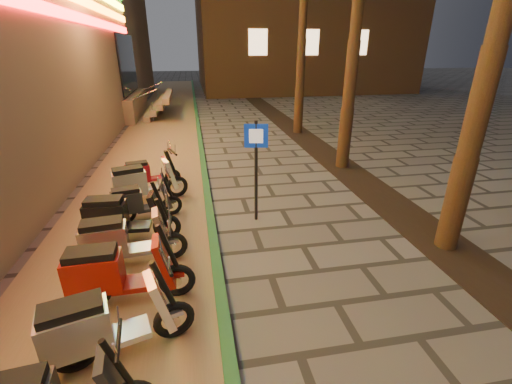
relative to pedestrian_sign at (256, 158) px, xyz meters
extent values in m
plane|color=#474442|center=(-0.13, -3.81, -1.46)|extent=(120.00, 120.00, 0.00)
cube|color=#8C7251|center=(-2.73, 6.19, -1.46)|extent=(3.40, 60.00, 0.01)
cube|color=#235E2E|center=(-1.03, 6.19, -1.41)|extent=(0.18, 60.00, 0.10)
cube|color=black|center=(3.47, 1.19, -1.45)|extent=(1.20, 40.00, 0.02)
cube|color=black|center=(-4.58, 14.19, 1.34)|extent=(0.08, 5.00, 3.00)
cube|color=gray|center=(-6.63, 14.19, -0.86)|extent=(5.00, 6.00, 1.20)
cube|color=#FF1414|center=(-4.58, 2.19, 3.04)|extent=(0.06, 26.00, 0.28)
cube|color=gray|center=(-3.63, 14.19, -1.31)|extent=(0.35, 5.00, 0.30)
cube|color=gray|center=(-3.28, 14.19, -1.01)|extent=(0.35, 5.00, 0.30)
cube|color=gray|center=(-2.93, 14.19, -0.71)|extent=(0.35, 5.00, 0.30)
cube|color=gray|center=(-2.58, 14.19, -0.41)|extent=(0.35, 5.00, 0.30)
cylinder|color=silver|center=(-4.03, 12.19, -0.21)|extent=(2.09, 0.06, 0.81)
cylinder|color=silver|center=(-4.03, 16.19, -0.21)|extent=(2.09, 0.06, 0.81)
cube|color=#E0B27B|center=(3.87, 20.16, 2.54)|extent=(1.40, 0.06, 1.80)
cube|color=#E0B27B|center=(7.87, 20.16, 2.54)|extent=(1.40, 0.06, 1.80)
cube|color=#E0B27B|center=(11.87, 20.16, 2.54)|extent=(1.40, 0.06, 1.80)
cylinder|color=#472D19|center=(3.47, -1.81, 1.26)|extent=(0.40, 0.40, 5.45)
cylinder|color=#472D19|center=(3.47, 3.19, 1.39)|extent=(0.40, 0.40, 5.70)
cylinder|color=#472D19|center=(3.47, 8.19, 1.51)|extent=(0.40, 0.40, 5.95)
cylinder|color=black|center=(0.00, 0.01, -0.33)|extent=(0.07, 0.07, 2.26)
cube|color=#0B2A96|center=(0.00, -0.01, 0.48)|extent=(0.49, 0.12, 0.50)
cube|color=white|center=(-0.01, -0.03, 0.48)|extent=(0.29, 0.07, 0.29)
cube|color=#2A2C30|center=(-2.22, -4.24, -0.89)|extent=(0.29, 0.41, 0.67)
cylinder|color=black|center=(-2.15, -4.23, -0.70)|extent=(0.27, 0.09, 0.71)
cylinder|color=black|center=(-2.10, -4.23, -0.39)|extent=(0.10, 0.56, 0.04)
torus|color=black|center=(-2.85, -3.52, -1.18)|extent=(0.57, 0.26, 0.56)
cylinder|color=silver|center=(-2.85, -3.52, -1.18)|extent=(0.17, 0.15, 0.15)
torus|color=black|center=(-1.70, -3.18, -1.18)|extent=(0.57, 0.26, 0.56)
cylinder|color=silver|center=(-1.70, -3.18, -1.18)|extent=(0.17, 0.15, 0.15)
cube|color=white|center=(-2.28, -3.35, -1.14)|extent=(0.67, 0.52, 0.09)
cube|color=white|center=(-2.77, -3.49, -0.87)|extent=(0.84, 0.60, 0.54)
cube|color=black|center=(-2.77, -3.49, -0.56)|extent=(0.74, 0.52, 0.13)
cube|color=white|center=(-1.84, -3.22, -0.82)|extent=(0.39, 0.49, 0.76)
cylinder|color=black|center=(-1.77, -3.20, -0.60)|extent=(0.30, 0.15, 0.80)
cylinder|color=black|center=(-1.72, -3.19, -0.26)|extent=(0.22, 0.61, 0.05)
cube|color=white|center=(-1.70, -3.18, -1.05)|extent=(0.27, 0.21, 0.06)
torus|color=black|center=(-2.92, -2.38, -1.17)|extent=(0.58, 0.13, 0.57)
cylinder|color=silver|center=(-2.92, -2.38, -1.17)|extent=(0.16, 0.12, 0.15)
torus|color=black|center=(-1.68, -2.34, -1.17)|extent=(0.58, 0.13, 0.57)
cylinder|color=silver|center=(-1.68, -2.34, -1.17)|extent=(0.16, 0.12, 0.15)
cube|color=maroon|center=(-2.31, -2.36, -1.13)|extent=(0.62, 0.39, 0.09)
cube|color=maroon|center=(-2.83, -2.38, -0.85)|extent=(0.78, 0.44, 0.55)
cube|color=black|center=(-2.83, -2.38, -0.53)|extent=(0.69, 0.37, 0.13)
cube|color=maroon|center=(-1.84, -2.35, -0.80)|extent=(0.31, 0.45, 0.78)
cylinder|color=black|center=(-1.76, -2.34, -0.58)|extent=(0.30, 0.09, 0.82)
cylinder|color=black|center=(-1.70, -2.34, -0.23)|extent=(0.07, 0.64, 0.05)
cube|color=maroon|center=(-1.68, -2.34, -1.04)|extent=(0.25, 0.16, 0.07)
torus|color=black|center=(-2.98, -1.42, -1.18)|extent=(0.56, 0.17, 0.55)
cylinder|color=silver|center=(-2.98, -1.42, -1.18)|extent=(0.16, 0.12, 0.15)
torus|color=black|center=(-1.79, -1.29, -1.18)|extent=(0.56, 0.17, 0.55)
cylinder|color=silver|center=(-1.79, -1.29, -1.18)|extent=(0.16, 0.12, 0.15)
cube|color=gray|center=(-2.40, -1.35, -1.14)|extent=(0.62, 0.42, 0.09)
cube|color=gray|center=(-2.89, -1.41, -0.88)|extent=(0.79, 0.48, 0.53)
cube|color=black|center=(-2.89, -1.41, -0.57)|extent=(0.69, 0.41, 0.13)
cube|color=gray|center=(-1.94, -1.30, -0.82)|extent=(0.33, 0.45, 0.75)
cylinder|color=black|center=(-1.87, -1.29, -0.61)|extent=(0.30, 0.11, 0.79)
cylinder|color=black|center=(-1.82, -1.29, -0.27)|extent=(0.12, 0.62, 0.05)
cube|color=gray|center=(-1.79, -1.29, -1.06)|extent=(0.25, 0.17, 0.06)
torus|color=black|center=(-3.14, -0.46, -1.18)|extent=(0.57, 0.14, 0.56)
cylinder|color=silver|center=(-3.14, -0.46, -1.18)|extent=(0.16, 0.12, 0.15)
torus|color=black|center=(-1.93, -0.52, -1.18)|extent=(0.57, 0.14, 0.56)
cylinder|color=silver|center=(-1.93, -0.52, -1.18)|extent=(0.16, 0.12, 0.15)
cube|color=black|center=(-2.55, -0.49, -1.14)|extent=(0.61, 0.40, 0.09)
cube|color=black|center=(-3.06, -0.47, -0.86)|extent=(0.78, 0.45, 0.54)
cube|color=black|center=(-3.06, -0.47, -0.55)|extent=(0.69, 0.38, 0.13)
cube|color=black|center=(-2.08, -0.52, -0.81)|extent=(0.31, 0.45, 0.76)
cylinder|color=black|center=(-2.01, -0.52, -0.59)|extent=(0.30, 0.09, 0.80)
cylinder|color=black|center=(-1.95, -0.52, -0.25)|extent=(0.08, 0.63, 0.05)
cube|color=black|center=(-1.93, -0.52, -1.05)|extent=(0.25, 0.16, 0.07)
torus|color=black|center=(-2.88, 0.35, -1.22)|extent=(0.48, 0.20, 0.48)
cylinder|color=silver|center=(-2.88, 0.35, -1.22)|extent=(0.15, 0.12, 0.13)
torus|color=black|center=(-1.88, 0.59, -1.22)|extent=(0.48, 0.20, 0.48)
cylinder|color=silver|center=(-1.88, 0.59, -1.22)|extent=(0.15, 0.12, 0.13)
cube|color=#242529|center=(-2.39, 0.46, -1.19)|extent=(0.56, 0.42, 0.07)
cube|color=#242529|center=(-2.81, 0.36, -0.96)|extent=(0.71, 0.49, 0.46)
cube|color=black|center=(-2.81, 0.36, -0.69)|extent=(0.62, 0.42, 0.11)
cube|color=#242529|center=(-2.01, 0.56, -0.91)|extent=(0.32, 0.41, 0.64)
cylinder|color=black|center=(-1.94, 0.57, -0.73)|extent=(0.26, 0.12, 0.68)
cylinder|color=black|center=(-1.90, 0.58, -0.43)|extent=(0.16, 0.53, 0.04)
cube|color=#242529|center=(-1.88, 0.59, -1.11)|extent=(0.23, 0.17, 0.05)
torus|color=black|center=(-2.96, 1.26, -1.17)|extent=(0.58, 0.28, 0.57)
cylinder|color=silver|center=(-2.96, 1.26, -1.17)|extent=(0.18, 0.15, 0.15)
torus|color=black|center=(-1.79, 1.63, -1.17)|extent=(0.58, 0.28, 0.57)
cylinder|color=silver|center=(-1.79, 1.63, -1.17)|extent=(0.18, 0.15, 0.15)
cube|color=white|center=(-2.39, 1.44, -1.13)|extent=(0.69, 0.54, 0.09)
cube|color=white|center=(-2.88, 1.29, -0.86)|extent=(0.86, 0.63, 0.55)
cube|color=black|center=(-2.88, 1.29, -0.54)|extent=(0.76, 0.54, 0.13)
cube|color=white|center=(-1.94, 1.58, -0.80)|extent=(0.41, 0.51, 0.77)
cylinder|color=black|center=(-1.86, 1.61, -0.58)|extent=(0.31, 0.16, 0.81)
cylinder|color=black|center=(-1.81, 1.62, -0.23)|extent=(0.24, 0.62, 0.05)
cube|color=white|center=(-1.79, 1.63, -1.04)|extent=(0.28, 0.22, 0.07)
torus|color=black|center=(-2.90, 2.30, -1.23)|extent=(0.47, 0.20, 0.46)
cylinder|color=silver|center=(-2.90, 2.30, -1.23)|extent=(0.14, 0.12, 0.12)
torus|color=black|center=(-1.94, 2.54, -1.23)|extent=(0.47, 0.20, 0.46)
cylinder|color=silver|center=(-1.94, 2.54, -1.23)|extent=(0.14, 0.12, 0.12)
cube|color=maroon|center=(-2.43, 2.42, -1.20)|extent=(0.55, 0.41, 0.07)
cube|color=maroon|center=(-2.83, 2.32, -0.97)|extent=(0.68, 0.48, 0.44)
cube|color=black|center=(-2.83, 2.32, -0.72)|extent=(0.60, 0.41, 0.11)
cube|color=maroon|center=(-2.06, 2.51, -0.93)|extent=(0.32, 0.40, 0.62)
cylinder|color=black|center=(-2.00, 2.53, -0.75)|extent=(0.25, 0.12, 0.65)
cylinder|color=black|center=(-1.96, 2.54, -0.47)|extent=(0.16, 0.51, 0.04)
cube|color=maroon|center=(-1.94, 2.54, -1.12)|extent=(0.22, 0.17, 0.05)
camera|label=1|loc=(-1.27, -6.85, 2.15)|focal=24.00mm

